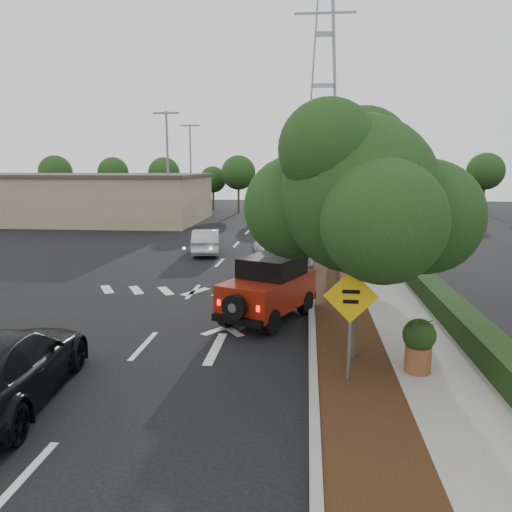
# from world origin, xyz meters

# --- Properties ---
(ground) EXTENTS (120.00, 120.00, 0.00)m
(ground) POSITION_xyz_m (0.00, 0.00, 0.00)
(ground) COLOR black
(ground) RESTS_ON ground
(curb) EXTENTS (0.20, 70.00, 0.15)m
(curb) POSITION_xyz_m (4.60, 12.00, 0.07)
(curb) COLOR #9E9B93
(curb) RESTS_ON ground
(planting_strip) EXTENTS (1.80, 70.00, 0.12)m
(planting_strip) POSITION_xyz_m (5.60, 12.00, 0.06)
(planting_strip) COLOR black
(planting_strip) RESTS_ON ground
(sidewalk) EXTENTS (2.00, 70.00, 0.12)m
(sidewalk) POSITION_xyz_m (7.50, 12.00, 0.06)
(sidewalk) COLOR gray
(sidewalk) RESTS_ON ground
(hedge) EXTENTS (0.80, 70.00, 0.80)m
(hedge) POSITION_xyz_m (8.90, 12.00, 0.40)
(hedge) COLOR black
(hedge) RESTS_ON ground
(commercial_building) EXTENTS (22.00, 12.00, 4.00)m
(commercial_building) POSITION_xyz_m (-16.00, 30.00, 2.00)
(commercial_building) COLOR gray
(commercial_building) RESTS_ON ground
(transmission_tower) EXTENTS (7.00, 4.00, 28.00)m
(transmission_tower) POSITION_xyz_m (6.00, 48.00, 0.00)
(transmission_tower) COLOR slate
(transmission_tower) RESTS_ON ground
(street_tree_near) EXTENTS (3.80, 3.80, 5.92)m
(street_tree_near) POSITION_xyz_m (5.60, -0.50, 0.00)
(street_tree_near) COLOR black
(street_tree_near) RESTS_ON ground
(street_tree_mid) EXTENTS (3.20, 3.20, 5.32)m
(street_tree_mid) POSITION_xyz_m (5.60, 6.50, 0.00)
(street_tree_mid) COLOR black
(street_tree_mid) RESTS_ON ground
(street_tree_far) EXTENTS (3.40, 3.40, 5.62)m
(street_tree_far) POSITION_xyz_m (5.60, 13.00, 0.00)
(street_tree_far) COLOR black
(street_tree_far) RESTS_ON ground
(light_pole_a) EXTENTS (2.00, 0.22, 9.00)m
(light_pole_a) POSITION_xyz_m (-6.50, 26.00, 0.00)
(light_pole_a) COLOR slate
(light_pole_a) RESTS_ON ground
(light_pole_b) EXTENTS (2.00, 0.22, 9.00)m
(light_pole_b) POSITION_xyz_m (-7.50, 38.00, 0.00)
(light_pole_b) COLOR slate
(light_pole_b) RESTS_ON ground
(red_jeep) EXTENTS (3.06, 4.12, 2.02)m
(red_jeep) POSITION_xyz_m (3.28, 2.86, 1.02)
(red_jeep) COLOR black
(red_jeep) RESTS_ON ground
(silver_suv_ahead) EXTENTS (3.41, 5.43, 1.40)m
(silver_suv_ahead) POSITION_xyz_m (3.20, 11.06, 0.70)
(silver_suv_ahead) COLOR #B3B4BB
(silver_suv_ahead) RESTS_ON ground
(black_suv_oncoming) EXTENTS (2.91, 5.69, 1.58)m
(black_suv_oncoming) POSITION_xyz_m (-1.78, -3.59, 0.79)
(black_suv_oncoming) COLOR black
(black_suv_oncoming) RESTS_ON ground
(silver_sedan_oncoming) EXTENTS (2.15, 4.36, 1.37)m
(silver_sedan_oncoming) POSITION_xyz_m (-1.23, 14.59, 0.69)
(silver_sedan_oncoming) COLOR #B1B4B9
(silver_sedan_oncoming) RESTS_ON ground
(parked_suv) EXTENTS (4.78, 2.61, 1.54)m
(parked_suv) POSITION_xyz_m (-8.43, 25.93, 0.77)
(parked_suv) COLOR #B8BBC0
(parked_suv) RESTS_ON ground
(speed_hump_sign) EXTENTS (1.19, 0.11, 2.53)m
(speed_hump_sign) POSITION_xyz_m (5.37, -2.00, 1.75)
(speed_hump_sign) COLOR slate
(speed_hump_sign) RESTS_ON ground
(terracotta_planter) EXTENTS (0.76, 0.76, 1.33)m
(terracotta_planter) POSITION_xyz_m (7.02, -1.30, 0.89)
(terracotta_planter) COLOR brown
(terracotta_planter) RESTS_ON ground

